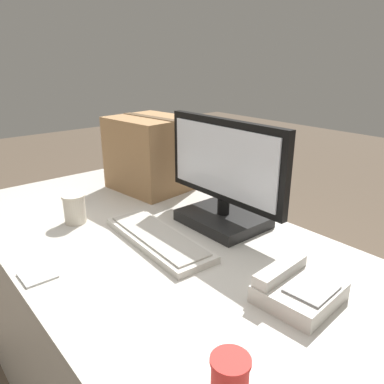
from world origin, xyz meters
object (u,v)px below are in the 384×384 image
(monitor, at_px, (224,182))
(cardboard_box, at_px, (151,153))
(sticky_note_pad, at_px, (38,275))
(desk_phone, at_px, (297,289))
(keyboard, at_px, (158,238))
(paper_cup_left, at_px, (75,209))
(paper_cup_right, at_px, (230,380))

(monitor, xyz_separation_m, cardboard_box, (-0.50, 0.03, 0.00))
(monitor, height_order, cardboard_box, monitor)
(cardboard_box, distance_m, sticky_note_pad, 0.81)
(desk_phone, distance_m, cardboard_box, 0.98)
(monitor, distance_m, sticky_note_pad, 0.67)
(keyboard, bearing_deg, paper_cup_left, -152.81)
(monitor, height_order, desk_phone, monitor)
(paper_cup_left, relative_size, paper_cup_right, 1.15)
(monitor, distance_m, desk_phone, 0.50)
(paper_cup_left, bearing_deg, paper_cup_right, -6.97)
(paper_cup_left, relative_size, cardboard_box, 0.30)
(sticky_note_pad, bearing_deg, desk_phone, 41.52)
(keyboard, bearing_deg, desk_phone, 13.79)
(sticky_note_pad, bearing_deg, paper_cup_right, 11.15)
(keyboard, distance_m, paper_cup_right, 0.64)
(paper_cup_right, height_order, sticky_note_pad, paper_cup_right)
(cardboard_box, bearing_deg, monitor, -3.56)
(desk_phone, height_order, cardboard_box, cardboard_box)
(desk_phone, xyz_separation_m, paper_cup_left, (-0.80, -0.23, 0.03))
(keyboard, distance_m, desk_phone, 0.49)
(cardboard_box, xyz_separation_m, sticky_note_pad, (0.42, -0.67, -0.16))
(paper_cup_right, bearing_deg, sticky_note_pad, -168.85)
(desk_phone, bearing_deg, paper_cup_right, -77.99)
(paper_cup_left, height_order, sticky_note_pad, paper_cup_left)
(desk_phone, xyz_separation_m, paper_cup_right, (0.10, -0.34, 0.02))
(monitor, xyz_separation_m, sticky_note_pad, (-0.08, -0.64, -0.16))
(paper_cup_right, bearing_deg, desk_phone, 106.30)
(paper_cup_left, height_order, cardboard_box, cardboard_box)
(keyboard, xyz_separation_m, paper_cup_right, (0.58, -0.25, 0.03))
(desk_phone, distance_m, paper_cup_right, 0.36)
(keyboard, relative_size, paper_cup_left, 4.30)
(desk_phone, xyz_separation_m, cardboard_box, (-0.95, 0.21, 0.13))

